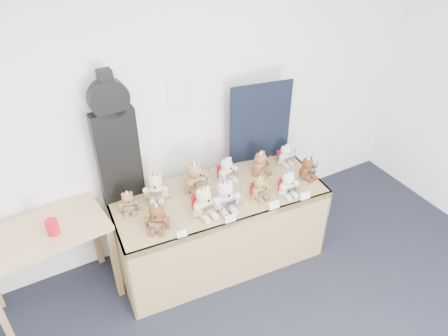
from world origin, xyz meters
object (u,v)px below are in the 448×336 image
guitar_case (115,140)px  teddy_back_end (285,155)px  teddy_front_left (204,202)px  teddy_back_centre_left (195,178)px  teddy_front_far_left (157,218)px  teddy_front_far_right (288,185)px  teddy_back_centre_right (227,170)px  red_cup (52,227)px  teddy_back_left (156,188)px  teddy_front_end (308,169)px  teddy_back_right (261,164)px  teddy_front_right (259,188)px  teddy_back_far_left (128,203)px  teddy_front_centre (225,197)px  side_table (44,243)px  display_table (222,213)px

guitar_case → teddy_back_end: (1.49, -0.26, -0.47)m
teddy_front_left → teddy_back_centre_left: (0.08, 0.32, 0.01)m
guitar_case → teddy_front_left: guitar_case is taller
teddy_front_far_left → teddy_front_far_right: bearing=24.7°
teddy_front_far_left → teddy_back_centre_right: bearing=52.1°
red_cup → teddy_front_far_right: (1.86, -0.42, -0.01)m
red_cup → teddy_front_far_left: 0.78m
teddy_back_left → teddy_front_end: bearing=7.8°
teddy_back_left → red_cup: bearing=-152.7°
guitar_case → teddy_back_right: size_ratio=4.38×
guitar_case → teddy_front_far_right: 1.47m
teddy_front_right → teddy_back_centre_left: bearing=136.4°
teddy_front_left → teddy_back_far_left: bearing=141.6°
teddy_front_centre → teddy_front_far_right: 0.57m
side_table → teddy_back_centre_right: size_ratio=3.94×
teddy_front_centre → teddy_front_left: bearing=175.9°
teddy_front_end → teddy_back_centre_right: 0.72m
teddy_back_centre_right → teddy_back_right: size_ratio=1.00×
teddy_front_right → teddy_back_end: (0.49, 0.31, -0.00)m
teddy_front_end → teddy_back_right: teddy_back_right is taller
side_table → teddy_front_centre: size_ratio=3.25×
side_table → teddy_front_far_right: size_ratio=4.09×
display_table → teddy_back_centre_left: bearing=127.8°
teddy_front_far_right → teddy_back_far_left: (-1.27, 0.43, -0.01)m
teddy_back_left → teddy_back_end: teddy_back_left is taller
teddy_front_end → teddy_back_end: size_ratio=1.06×
teddy_front_left → teddy_front_far_right: size_ratio=1.21×
side_table → teddy_front_far_right: teddy_front_far_right is taller
teddy_front_left → teddy_front_far_right: (0.74, -0.11, -0.02)m
teddy_back_centre_right → teddy_front_centre: bearing=-132.5°
guitar_case → teddy_front_far_left: 0.69m
teddy_back_far_left → teddy_front_left: bearing=-19.5°
display_table → teddy_front_far_left: bearing=-168.2°
side_table → teddy_back_left: teddy_back_left is taller
side_table → teddy_front_end: bearing=-15.6°
teddy_front_right → teddy_back_right: teddy_back_right is taller
teddy_front_right → teddy_front_centre: bearing=175.0°
side_table → teddy_front_right: size_ratio=4.39×
teddy_front_left → teddy_front_far_right: bearing=-15.2°
side_table → teddy_front_centre: teddy_front_centre is taller
teddy_front_right → teddy_front_left: bearing=171.9°
display_table → teddy_front_left: size_ratio=6.22×
red_cup → teddy_front_far_left: bearing=-21.2°
teddy_back_left → teddy_back_end: size_ratio=1.27×
display_table → red_cup: size_ratio=15.32×
guitar_case → teddy_back_far_left: bearing=-99.0°
teddy_front_centre → teddy_back_left: (-0.45, 0.39, -0.01)m
teddy_front_far_left → teddy_front_end: size_ratio=1.14×
teddy_front_far_left → teddy_front_centre: 0.57m
teddy_front_far_left → teddy_front_right: teddy_front_far_left is taller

